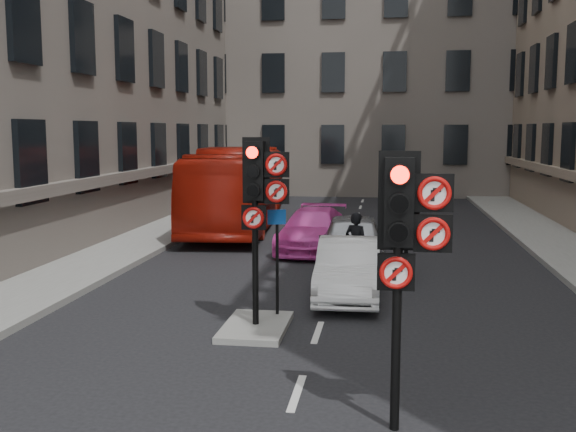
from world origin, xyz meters
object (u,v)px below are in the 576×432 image
(motorcycle, at_px, (406,258))
(motorcyclist, at_px, (356,245))
(info_sign, at_px, (277,247))
(signal_near, at_px, (405,232))
(car_pink, at_px, (313,230))
(signal_far, at_px, (259,190))
(bus_red, at_px, (238,188))
(car_silver, at_px, (353,243))
(car_white, at_px, (349,269))

(motorcycle, relative_size, motorcyclist, 1.02)
(motorcycle, distance_m, info_sign, 5.14)
(signal_near, height_order, car_pink, signal_near)
(signal_far, bearing_deg, info_sign, 73.85)
(motorcyclist, bearing_deg, signal_far, 96.81)
(car_pink, bearing_deg, bus_red, 131.26)
(car_silver, height_order, info_sign, info_sign)
(signal_near, relative_size, motorcycle, 2.03)
(signal_far, distance_m, motorcycle, 6.18)
(motorcyclist, bearing_deg, info_sign, 96.49)
(signal_near, relative_size, signal_far, 1.00)
(signal_near, height_order, signal_far, signal_far)
(signal_near, height_order, motorcyclist, signal_near)
(motorcycle, bearing_deg, info_sign, -121.94)
(motorcyclist, bearing_deg, car_silver, -56.98)
(signal_near, relative_size, bus_red, 0.32)
(signal_far, distance_m, info_sign, 1.43)
(car_white, relative_size, motorcycle, 2.29)
(car_pink, bearing_deg, motorcyclist, -63.78)
(bus_red, distance_m, motorcycle, 10.50)
(car_pink, distance_m, motorcyclist, 4.15)
(signal_far, height_order, motorcycle, signal_far)
(car_silver, relative_size, info_sign, 2.10)
(car_silver, distance_m, bus_red, 9.03)
(signal_far, height_order, car_pink, signal_far)
(car_pink, distance_m, motorcycle, 4.73)
(signal_far, height_order, info_sign, signal_far)
(car_white, xyz_separation_m, motorcyclist, (0.07, 2.10, 0.20))
(info_sign, bearing_deg, signal_near, -81.38)
(car_silver, bearing_deg, bus_red, 120.21)
(motorcyclist, bearing_deg, motorcycle, -152.73)
(car_silver, xyz_separation_m, motorcyclist, (0.12, -0.85, 0.09))
(motorcycle, bearing_deg, car_silver, 150.61)
(car_silver, relative_size, car_white, 1.12)
(car_white, bearing_deg, signal_far, -119.41)
(signal_far, height_order, car_silver, signal_far)
(car_white, relative_size, info_sign, 1.88)
(signal_far, height_order, motorcyclist, signal_far)
(info_sign, bearing_deg, motorcycle, 39.82)
(signal_far, height_order, bus_red, signal_far)
(signal_far, relative_size, car_pink, 0.79)
(car_white, xyz_separation_m, motorcycle, (1.36, 2.15, -0.13))
(signal_far, distance_m, motorcyclist, 5.53)
(signal_far, bearing_deg, car_silver, 75.64)
(motorcycle, bearing_deg, signal_far, -119.85)
(car_silver, bearing_deg, info_sign, -106.70)
(signal_near, relative_size, car_silver, 0.80)
(car_white, height_order, motorcycle, car_white)
(car_white, xyz_separation_m, bus_red, (-4.92, 10.51, 0.91))
(bus_red, bearing_deg, signal_near, -75.57)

